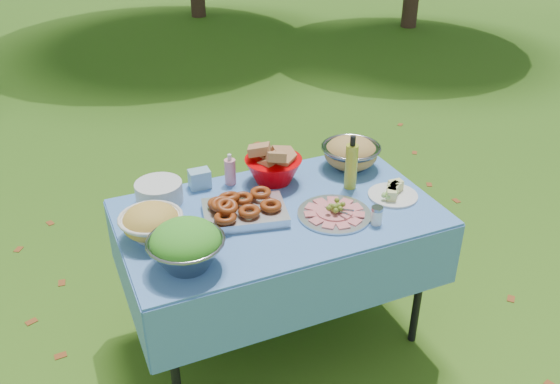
# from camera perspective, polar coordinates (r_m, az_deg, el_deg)

# --- Properties ---
(ground) EXTENTS (80.00, 80.00, 0.00)m
(ground) POSITION_cam_1_polar(r_m,az_deg,el_deg) (3.23, -0.13, -13.38)
(ground) COLOR #133609
(ground) RESTS_ON ground
(picnic_table) EXTENTS (1.46, 0.86, 0.76)m
(picnic_table) POSITION_cam_1_polar(r_m,az_deg,el_deg) (2.98, -0.14, -8.06)
(picnic_table) COLOR #84C9FF
(picnic_table) RESTS_ON ground
(salad_bowl) EXTENTS (0.34, 0.34, 0.20)m
(salad_bowl) POSITION_cam_1_polar(r_m,az_deg,el_deg) (2.38, -9.04, -5.09)
(salad_bowl) COLOR gray
(salad_bowl) RESTS_ON picnic_table
(pasta_bowl_white) EXTENTS (0.29, 0.29, 0.15)m
(pasta_bowl_white) POSITION_cam_1_polar(r_m,az_deg,el_deg) (2.60, -12.31, -2.81)
(pasta_bowl_white) COLOR silver
(pasta_bowl_white) RESTS_ON picnic_table
(plate_stack) EXTENTS (0.27, 0.27, 0.10)m
(plate_stack) POSITION_cam_1_polar(r_m,az_deg,el_deg) (2.87, -11.56, -0.00)
(plate_stack) COLOR silver
(plate_stack) RESTS_ON picnic_table
(wipes_box) EXTENTS (0.10, 0.08, 0.09)m
(wipes_box) POSITION_cam_1_polar(r_m,az_deg,el_deg) (2.96, -7.74, 1.26)
(wipes_box) COLOR #82B1CE
(wipes_box) RESTS_ON picnic_table
(sanitizer_bottle) EXTENTS (0.06, 0.06, 0.16)m
(sanitizer_bottle) POSITION_cam_1_polar(r_m,az_deg,el_deg) (2.96, -4.83, 2.22)
(sanitizer_bottle) COLOR pink
(sanitizer_bottle) RESTS_ON picnic_table
(bread_bowl) EXTENTS (0.34, 0.34, 0.19)m
(bread_bowl) POSITION_cam_1_polar(r_m,az_deg,el_deg) (2.96, -0.64, 2.70)
(bread_bowl) COLOR #CC0004
(bread_bowl) RESTS_ON picnic_table
(pasta_bowl_steel) EXTENTS (0.40, 0.40, 0.16)m
(pasta_bowl_steel) POSITION_cam_1_polar(r_m,az_deg,el_deg) (3.13, 6.83, 3.80)
(pasta_bowl_steel) COLOR gray
(pasta_bowl_steel) RESTS_ON picnic_table
(fried_tray) EXTENTS (0.42, 0.34, 0.09)m
(fried_tray) POSITION_cam_1_polar(r_m,az_deg,el_deg) (2.70, -3.42, -1.62)
(fried_tray) COLOR silver
(fried_tray) RESTS_ON picnic_table
(charcuterie_platter) EXTENTS (0.44, 0.44, 0.08)m
(charcuterie_platter) POSITION_cam_1_polar(r_m,az_deg,el_deg) (2.72, 5.27, -1.54)
(charcuterie_platter) COLOR #BABDC2
(charcuterie_platter) RESTS_ON picnic_table
(oil_bottle) EXTENTS (0.08, 0.08, 0.28)m
(oil_bottle) POSITION_cam_1_polar(r_m,az_deg,el_deg) (2.91, 6.89, 2.86)
(oil_bottle) COLOR #A9B02B
(oil_bottle) RESTS_ON picnic_table
(cheese_plate) EXTENTS (0.27, 0.27, 0.07)m
(cheese_plate) POSITION_cam_1_polar(r_m,az_deg,el_deg) (2.91, 10.85, 0.15)
(cheese_plate) COLOR silver
(cheese_plate) RESTS_ON picnic_table
(shaker) EXTENTS (0.06, 0.06, 0.09)m
(shaker) POSITION_cam_1_polar(r_m,az_deg,el_deg) (2.68, 9.29, -2.24)
(shaker) COLOR white
(shaker) RESTS_ON picnic_table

